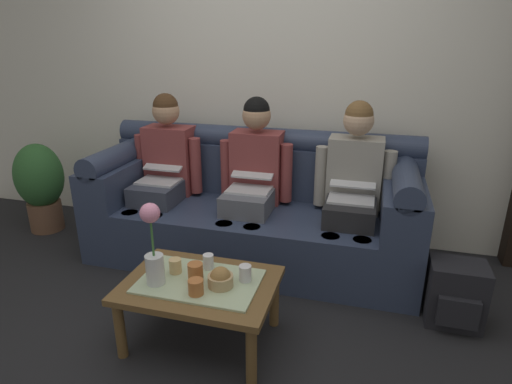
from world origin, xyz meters
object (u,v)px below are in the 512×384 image
(person_middle, at_px, (253,175))
(cup_near_left, at_px, (208,261))
(cup_far_right, at_px, (196,273))
(backpack_right, at_px, (455,295))
(snack_bowl, at_px, (221,279))
(cup_far_left, at_px, (175,266))
(cup_near_right, at_px, (196,287))
(coffee_table, at_px, (200,290))
(person_right, at_px, (353,184))
(flower_vase, at_px, (153,247))
(potted_plant, at_px, (40,183))
(cup_far_center, at_px, (245,273))
(person_left, at_px, (164,167))
(couch, at_px, (253,211))

(person_middle, bearing_deg, cup_near_left, -90.09)
(cup_far_right, distance_m, backpack_right, 1.53)
(snack_bowl, bearing_deg, cup_far_left, 167.77)
(snack_bowl, height_order, cup_near_right, snack_bowl)
(cup_near_left, height_order, cup_far_left, cup_near_left)
(cup_near_left, bearing_deg, coffee_table, -89.38)
(person_middle, bearing_deg, person_right, 0.00)
(flower_vase, height_order, cup_near_left, flower_vase)
(flower_vase, xyz_separation_m, backpack_right, (1.60, 0.64, -0.41))
(snack_bowl, relative_size, potted_plant, 0.17)
(cup_near_left, relative_size, cup_far_right, 0.80)
(person_middle, relative_size, person_right, 1.00)
(person_middle, distance_m, potted_plant, 1.92)
(cup_far_center, xyz_separation_m, cup_far_right, (-0.25, -0.08, 0.01))
(flower_vase, bearing_deg, backpack_right, 21.68)
(person_left, relative_size, cup_far_left, 14.83)
(coffee_table, relative_size, snack_bowl, 6.10)
(snack_bowl, distance_m, cup_near_left, 0.20)
(snack_bowl, height_order, cup_far_left, snack_bowl)
(cup_far_center, bearing_deg, person_left, 134.27)
(backpack_right, bearing_deg, potted_plant, 171.95)
(coffee_table, bearing_deg, cup_near_right, -74.78)
(flower_vase, bearing_deg, couch, 79.50)
(snack_bowl, bearing_deg, cup_far_center, 38.72)
(person_left, xyz_separation_m, cup_near_right, (0.76, -1.18, -0.23))
(person_middle, bearing_deg, snack_bowl, -83.13)
(person_middle, xyz_separation_m, snack_bowl, (0.13, -1.08, -0.23))
(backpack_right, bearing_deg, person_middle, 159.94)
(couch, distance_m, cup_far_right, 1.08)
(cup_near_right, height_order, cup_far_right, cup_far_right)
(person_left, distance_m, cup_far_left, 1.19)
(cup_near_left, bearing_deg, flower_vase, -133.76)
(person_middle, height_order, cup_near_left, person_middle)
(person_right, xyz_separation_m, cup_far_left, (-0.89, -1.02, -0.23))
(person_right, xyz_separation_m, cup_near_right, (-0.69, -1.18, -0.23))
(person_left, height_order, person_right, same)
(potted_plant, bearing_deg, cup_far_center, -23.90)
(snack_bowl, xyz_separation_m, cup_near_left, (-0.13, 0.16, -0.00))
(person_middle, xyz_separation_m, coffee_table, (0.00, -1.06, -0.33))
(cup_near_right, bearing_deg, flower_vase, 171.19)
(cup_near_right, relative_size, cup_far_center, 0.90)
(cup_far_right, distance_m, potted_plant, 2.15)
(person_right, bearing_deg, person_middle, -180.00)
(person_left, xyz_separation_m, cup_far_right, (0.71, -1.07, -0.22))
(snack_bowl, height_order, potted_plant, potted_plant)
(person_right, distance_m, cup_near_right, 1.39)
(cup_near_left, bearing_deg, cup_far_right, -95.07)
(backpack_right, bearing_deg, person_right, 142.52)
(cup_near_right, distance_m, cup_far_center, 0.28)
(cup_far_center, height_order, cup_far_right, cup_far_right)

